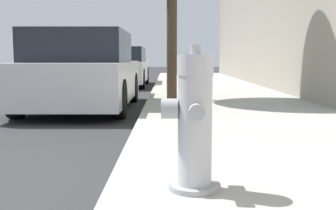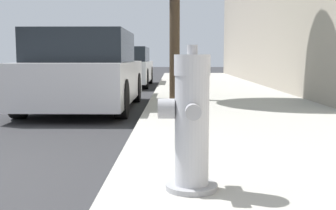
{
  "view_description": "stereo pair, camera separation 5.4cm",
  "coord_description": "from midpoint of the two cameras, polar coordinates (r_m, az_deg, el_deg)",
  "views": [
    {
      "loc": [
        2.28,
        -2.94,
        1.01
      ],
      "look_at": [
        2.29,
        0.95,
        0.56
      ],
      "focal_mm": 45.0,
      "sensor_mm": 36.0,
      "label": 1
    },
    {
      "loc": [
        2.34,
        -2.94,
        1.01
      ],
      "look_at": [
        2.29,
        0.95,
        0.56
      ],
      "focal_mm": 45.0,
      "sensor_mm": 36.0,
      "label": 2
    }
  ],
  "objects": [
    {
      "name": "sidewalk_slab",
      "position": [
        3.29,
        20.77,
        -10.41
      ],
      "size": [
        3.2,
        40.0,
        0.14
      ],
      "color": "#A8A59E",
      "rests_on": "ground_plane"
    },
    {
      "name": "parked_car_near",
      "position": [
        8.24,
        -11.76,
        4.37
      ],
      "size": [
        1.89,
        4.12,
        1.49
      ],
      "color": "#B7B7BC",
      "rests_on": "ground_plane"
    },
    {
      "name": "parked_car_mid",
      "position": [
        14.67,
        -6.56,
        5.11
      ],
      "size": [
        1.77,
        4.32,
        1.34
      ],
      "color": "silver",
      "rests_on": "ground_plane"
    },
    {
      "name": "fire_hydrant",
      "position": [
        2.72,
        2.91,
        -2.57
      ],
      "size": [
        0.39,
        0.4,
        0.94
      ],
      "color": "#97979C",
      "rests_on": "sidewalk_slab"
    }
  ]
}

